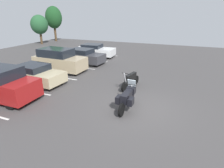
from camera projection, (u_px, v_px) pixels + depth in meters
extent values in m
cube|color=#423F3F|center=(137.00, 108.00, 9.77)|extent=(44.00, 44.00, 0.10)
cylinder|color=black|center=(131.00, 97.00, 10.17)|extent=(0.66, 0.13, 0.66)
cylinder|color=black|center=(121.00, 110.00, 8.78)|extent=(0.66, 0.13, 0.66)
cube|color=black|center=(127.00, 96.00, 9.33)|extent=(1.22, 0.37, 0.44)
cylinder|color=#B2B2B7|center=(131.00, 91.00, 9.92)|extent=(0.51, 0.08, 1.13)
cylinder|color=black|center=(131.00, 85.00, 9.71)|extent=(0.04, 0.62, 0.04)
cube|color=black|center=(131.00, 90.00, 9.92)|extent=(0.45, 0.44, 0.39)
cube|color=#B2C1CC|center=(132.00, 83.00, 9.82)|extent=(0.17, 0.44, 0.39)
cube|color=black|center=(119.00, 99.00, 9.16)|extent=(0.44, 0.25, 0.36)
cube|color=black|center=(131.00, 102.00, 8.94)|extent=(0.44, 0.25, 0.36)
cylinder|color=black|center=(124.00, 87.00, 11.53)|extent=(0.64, 0.25, 0.63)
cylinder|color=black|center=(136.00, 80.00, 12.77)|extent=(0.64, 0.25, 0.63)
cube|color=black|center=(131.00, 77.00, 12.00)|extent=(1.22, 0.48, 0.48)
cylinder|color=#B2B2B7|center=(126.00, 80.00, 11.48)|extent=(0.50, 0.17, 1.10)
cylinder|color=black|center=(126.00, 74.00, 11.39)|extent=(0.16, 0.61, 0.04)
cube|color=silver|center=(22.00, 90.00, 11.94)|extent=(0.12, 4.61, 0.01)
cube|color=silver|center=(52.00, 76.00, 14.50)|extent=(0.12, 4.61, 0.01)
cube|color=silver|center=(73.00, 67.00, 17.06)|extent=(0.12, 4.61, 0.01)
cube|color=silver|center=(88.00, 60.00, 19.62)|extent=(0.12, 4.61, 0.01)
cube|color=silver|center=(100.00, 54.00, 22.19)|extent=(0.12, 4.61, 0.01)
cube|color=maroon|center=(1.00, 87.00, 10.45)|extent=(1.91, 4.33, 1.02)
cylinder|color=black|center=(33.00, 91.00, 10.79)|extent=(0.23, 0.72, 0.72)
cylinder|color=black|center=(10.00, 103.00, 9.39)|extent=(0.23, 0.72, 0.72)
cube|color=#C1B289|center=(36.00, 75.00, 12.87)|extent=(2.11, 4.33, 0.70)
cube|color=black|center=(32.00, 67.00, 12.74)|extent=(1.80, 2.08, 0.42)
cylinder|color=black|center=(59.00, 78.00, 13.01)|extent=(0.27, 0.71, 0.69)
cylinder|color=black|center=(43.00, 85.00, 11.71)|extent=(0.27, 0.71, 0.69)
cylinder|color=black|center=(31.00, 73.00, 14.18)|extent=(0.27, 0.71, 0.69)
cylinder|color=black|center=(13.00, 79.00, 12.89)|extent=(0.27, 0.71, 0.69)
cube|color=tan|center=(60.00, 63.00, 15.65)|extent=(2.02, 4.53, 1.03)
cube|color=black|center=(56.00, 52.00, 15.48)|extent=(1.81, 2.79, 0.66)
cylinder|color=black|center=(81.00, 67.00, 15.92)|extent=(0.24, 0.63, 0.63)
cylinder|color=black|center=(69.00, 72.00, 14.54)|extent=(0.24, 0.63, 0.63)
cylinder|color=black|center=(53.00, 63.00, 17.06)|extent=(0.24, 0.63, 0.63)
cylinder|color=black|center=(40.00, 68.00, 15.68)|extent=(0.24, 0.63, 0.63)
cube|color=#38383D|center=(83.00, 57.00, 18.03)|extent=(2.10, 4.41, 0.79)
cube|color=black|center=(81.00, 51.00, 17.87)|extent=(1.80, 2.20, 0.42)
cylinder|color=black|center=(100.00, 60.00, 18.18)|extent=(0.27, 0.72, 0.70)
cylinder|color=black|center=(91.00, 63.00, 16.88)|extent=(0.27, 0.72, 0.70)
cylinder|color=black|center=(76.00, 57.00, 19.37)|extent=(0.27, 0.72, 0.70)
cylinder|color=black|center=(66.00, 60.00, 18.07)|extent=(0.27, 0.72, 0.70)
cube|color=white|center=(95.00, 51.00, 20.87)|extent=(2.16, 4.59, 0.76)
cube|color=black|center=(92.00, 46.00, 20.75)|extent=(1.86, 2.17, 0.42)
cylinder|color=black|center=(110.00, 53.00, 21.24)|extent=(0.26, 0.70, 0.68)
cylinder|color=black|center=(105.00, 56.00, 19.80)|extent=(0.26, 0.70, 0.68)
cylinder|color=black|center=(86.00, 51.00, 22.13)|extent=(0.26, 0.70, 0.68)
cylinder|color=black|center=(80.00, 54.00, 20.69)|extent=(0.26, 0.70, 0.68)
cylinder|color=#4C3823|center=(56.00, 35.00, 32.45)|extent=(0.38, 0.38, 2.15)
ellipsoid|color=#19421E|center=(54.00, 17.00, 31.39)|extent=(2.78, 2.78, 3.67)
cylinder|color=#4C3823|center=(41.00, 39.00, 29.35)|extent=(0.35, 0.35, 1.56)
ellipsoid|color=#23512D|center=(39.00, 25.00, 28.55)|extent=(2.63, 2.63, 2.92)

